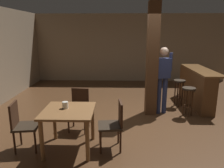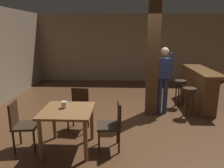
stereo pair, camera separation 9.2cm
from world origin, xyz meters
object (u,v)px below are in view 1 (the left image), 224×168
Objects in this scene: napkin_cup at (65,105)px; bar_stool_mid at (179,87)px; bar_counter at (196,87)px; chair_north at (79,107)px; standing_person at (163,76)px; bar_stool_near at (188,95)px; dining_table at (69,117)px; chair_west at (22,124)px; chair_east at (114,123)px.

bar_stool_mid is (2.68, 2.36, -0.26)m from napkin_cup.
bar_stool_mid is (-0.53, -0.16, 0.03)m from bar_counter.
standing_person is at bearing 27.03° from chair_north.
bar_counter is 2.70× the size of bar_stool_mid.
standing_person is 0.83× the size of bar_counter.
chair_north is 1.21× the size of bar_stool_near.
standing_person is at bearing -136.00° from bar_stool_mid.
dining_table is 7.47× the size of napkin_cup.
chair_west and chair_east have the same top height.
bar_stool_mid is at bearing 35.66° from chair_west.
bar_counter is (3.14, 2.60, -0.09)m from dining_table.
chair_north is 3.56m from bar_counter.
chair_west is 0.43× the size of bar_counter.
bar_stool_near is at bearing -87.38° from bar_stool_mid.
dining_table is 1.00× the size of chair_north.
dining_table is 0.85m from chair_west.
napkin_cup reaches higher than bar_stool_mid.
chair_north is 1.11m from chair_east.
bar_stool_near is at bearing 30.69° from napkin_cup.
bar_counter reaches higher than dining_table.
standing_person is (1.98, 1.01, 0.50)m from chair_north.
dining_table is at bearing -47.89° from napkin_cup.
chair_west is 3.46m from standing_person.
standing_person is at bearing 56.35° from chair_east.
chair_west is 4.25m from bar_stool_mid.
chair_west reaches higher than dining_table.
chair_east is at bearing 3.28° from dining_table.
dining_table is 0.52× the size of standing_person.
napkin_cup is at bearing -149.31° from bar_stool_near.
chair_north is 2.27m from standing_person.
bar_stool_near is at bearing 32.62° from dining_table.
bar_counter is at bearing 33.24° from standing_person.
dining_table is 0.22m from napkin_cup.
chair_east is at bearing -138.17° from bar_stool_near.
bar_counter reaches higher than chair_east.
standing_person reaches higher than bar_stool_mid.
bar_stool_mid is (3.45, 2.48, 0.05)m from chair_west.
chair_west is at bearing -144.34° from bar_stool_mid.
bar_counter reaches higher than bar_stool_near.
chair_east reaches higher than napkin_cup.
chair_east reaches higher than dining_table.
chair_west is at bearing -146.47° from bar_counter.
bar_counter is at bearing 38.09° from napkin_cup.
bar_stool_mid reaches higher than bar_stool_near.
dining_table is at bearing -140.39° from bar_counter.
dining_table is 0.82m from chair_east.
chair_east is 1.21× the size of bar_stool_near.
chair_west reaches higher than bar_stool_near.
chair_west reaches higher than bar_stool_mid.
bar_stool_near is (2.65, 1.69, -0.08)m from dining_table.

